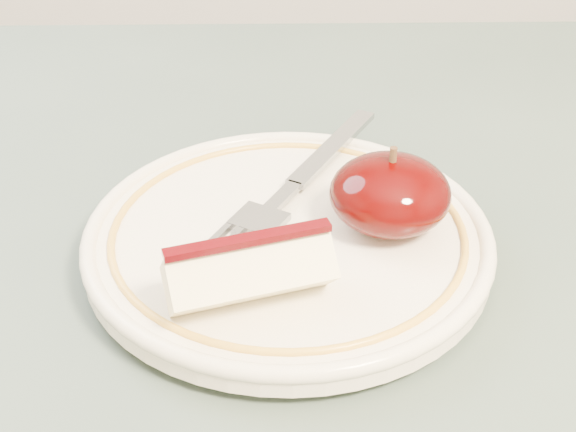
{
  "coord_description": "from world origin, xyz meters",
  "views": [
    {
      "loc": [
        -0.04,
        -0.27,
        1.02
      ],
      "look_at": [
        -0.03,
        0.09,
        0.78
      ],
      "focal_mm": 50.0,
      "sensor_mm": 36.0,
      "label": 1
    }
  ],
  "objects": [
    {
      "name": "plate",
      "position": [
        -0.03,
        0.09,
        0.76
      ],
      "size": [
        0.22,
        0.22,
        0.02
      ],
      "color": "#F1E3CA",
      "rests_on": "table"
    },
    {
      "name": "apple_half",
      "position": [
        0.03,
        0.09,
        0.79
      ],
      "size": [
        0.07,
        0.06,
        0.05
      ],
      "color": "black",
      "rests_on": "plate"
    },
    {
      "name": "apple_wedge",
      "position": [
        -0.05,
        0.03,
        0.79
      ],
      "size": [
        0.09,
        0.06,
        0.04
      ],
      "rotation": [
        0.0,
        0.0,
        0.3
      ],
      "color": "beige",
      "rests_on": "plate"
    },
    {
      "name": "fork",
      "position": [
        -0.03,
        0.13,
        0.77
      ],
      "size": [
        0.11,
        0.18,
        0.0
      ],
      "rotation": [
        0.0,
        0.0,
        1.06
      ],
      "color": "gray",
      "rests_on": "plate"
    }
  ]
}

